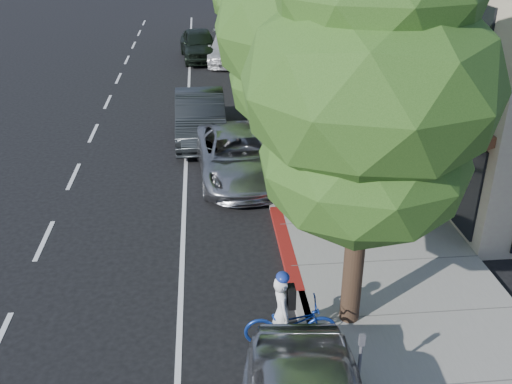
{
  "coord_description": "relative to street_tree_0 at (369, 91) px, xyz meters",
  "views": [
    {
      "loc": [
        -1.91,
        -11.2,
        7.72
      ],
      "look_at": [
        -0.69,
        1.59,
        1.35
      ],
      "focal_mm": 40.0,
      "sensor_mm": 36.0,
      "label": 1
    }
  ],
  "objects": [
    {
      "name": "ground",
      "position": [
        -0.9,
        2.0,
        -4.96
      ],
      "size": [
        120.0,
        120.0,
        0.0
      ],
      "primitive_type": "plane",
      "color": "black",
      "rests_on": "ground"
    },
    {
      "name": "street_tree_1",
      "position": [
        -0.0,
        6.0,
        -0.19
      ],
      "size": [
        5.09,
        5.09,
        7.83
      ],
      "color": "black",
      "rests_on": "ground"
    },
    {
      "name": "storefront_building",
      "position": [
        8.7,
        20.0,
        -1.46
      ],
      "size": [
        10.0,
        36.0,
        7.0
      ],
      "primitive_type": "cube",
      "color": "beige",
      "rests_on": "ground"
    },
    {
      "name": "pedestrian",
      "position": [
        2.07,
        10.5,
        -4.0
      ],
      "size": [
        1.0,
        0.95,
        1.62
      ],
      "primitive_type": "imported",
      "rotation": [
        0.0,
        0.0,
        3.76
      ],
      "color": "black",
      "rests_on": "sidewalk"
    },
    {
      "name": "bicycle",
      "position": [
        -1.3,
        -0.47,
        -4.48
      ],
      "size": [
        1.84,
        0.69,
        0.96
      ],
      "primitive_type": "imported",
      "rotation": [
        0.0,
        0.0,
        1.54
      ],
      "color": "navy",
      "rests_on": "ground"
    },
    {
      "name": "silver_suv",
      "position": [
        -1.85,
        7.5,
        -4.23
      ],
      "size": [
        2.87,
        5.47,
        1.47
      ],
      "primitive_type": "imported",
      "rotation": [
        0.0,
        0.0,
        0.08
      ],
      "color": "#AEAEB3",
      "rests_on": "ground"
    },
    {
      "name": "dark_suv_far",
      "position": [
        -2.92,
        23.77,
        -4.12
      ],
      "size": [
        2.47,
        5.12,
        1.68
      ],
      "primitive_type": "imported",
      "rotation": [
        0.0,
        0.0,
        0.1
      ],
      "color": "black",
      "rests_on": "ground"
    },
    {
      "name": "street_tree_0",
      "position": [
        0.0,
        0.0,
        0.0
      ],
      "size": [
        4.51,
        4.51,
        7.92
      ],
      "color": "black",
      "rests_on": "ground"
    },
    {
      "name": "cyclist",
      "position": [
        -1.48,
        -0.51,
        -4.17
      ],
      "size": [
        0.41,
        0.59,
        1.58
      ],
      "primitive_type": "imported",
      "rotation": [
        0.0,
        0.0,
        1.62
      ],
      "color": "white",
      "rests_on": "ground"
    },
    {
      "name": "white_pickup",
      "position": [
        -1.4,
        23.0,
        -4.24
      ],
      "size": [
        2.38,
        5.13,
        1.45
      ],
      "primitive_type": "imported",
      "rotation": [
        0.0,
        0.0,
        -0.07
      ],
      "color": "silver",
      "rests_on": "ground"
    },
    {
      "name": "sidewalk",
      "position": [
        1.4,
        10.0,
        -4.89
      ],
      "size": [
        4.6,
        56.0,
        0.15
      ],
      "primitive_type": "cube",
      "color": "gray",
      "rests_on": "ground"
    },
    {
      "name": "curb_red_segment",
      "position": [
        -0.9,
        3.0,
        -4.89
      ],
      "size": [
        0.32,
        4.0,
        0.15
      ],
      "primitive_type": "cube",
      "color": "maroon",
      "rests_on": "ground"
    },
    {
      "name": "curb",
      "position": [
        -0.9,
        10.0,
        -4.89
      ],
      "size": [
        0.3,
        56.0,
        0.15
      ],
      "primitive_type": "cube",
      "color": "#9E998E",
      "rests_on": "ground"
    },
    {
      "name": "street_tree_2",
      "position": [
        0.0,
        12.0,
        -0.42
      ],
      "size": [
        3.78,
        3.78,
        7.15
      ],
      "color": "black",
      "rests_on": "ground"
    },
    {
      "name": "dark_sedan",
      "position": [
        -2.96,
        11.06,
        -4.12
      ],
      "size": [
        1.89,
        5.17,
        1.69
      ],
      "primitive_type": "imported",
      "rotation": [
        0.0,
        0.0,
        0.02
      ],
      "color": "#212527",
      "rests_on": "ground"
    }
  ]
}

